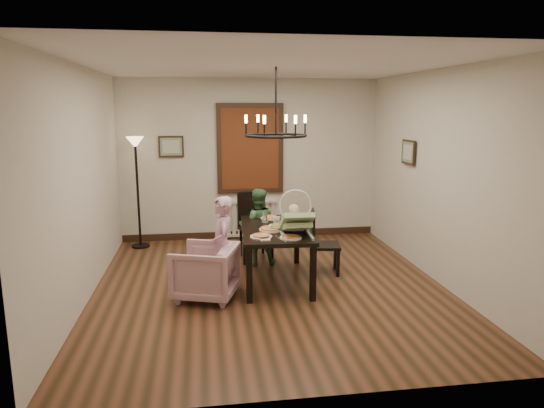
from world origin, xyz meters
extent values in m
cube|color=brown|center=(0.00, 0.00, 0.00)|extent=(4.50, 5.00, 0.01)
cube|color=white|center=(0.00, 0.00, 2.80)|extent=(4.50, 5.00, 0.01)
cube|color=beige|center=(0.00, 2.50, 1.40)|extent=(4.50, 0.01, 2.80)
cube|color=beige|center=(-2.25, 0.00, 1.40)|extent=(0.01, 5.00, 2.80)
cube|color=beige|center=(2.25, 0.00, 1.40)|extent=(0.01, 5.00, 2.80)
cube|color=black|center=(0.11, 0.21, 0.71)|extent=(0.97, 1.62, 0.05)
cube|color=black|center=(-0.32, -0.50, 0.34)|extent=(0.07, 0.07, 0.69)
cube|color=black|center=(-0.23, 0.96, 0.34)|extent=(0.07, 0.07, 0.69)
cube|color=black|center=(0.44, -0.54, 0.34)|extent=(0.07, 0.07, 0.69)
cube|color=black|center=(0.53, 0.91, 0.34)|extent=(0.07, 0.07, 0.69)
imported|color=#C596AB|center=(-0.83, -0.25, 0.33)|extent=(0.92, 0.91, 0.66)
imported|color=#D093B3|center=(-0.62, -0.18, 0.52)|extent=(0.28, 0.40, 1.03)
imported|color=#3E693F|center=(-0.05, 0.97, 0.47)|extent=(0.47, 0.37, 0.95)
imported|color=white|center=(0.12, 0.09, 0.77)|extent=(0.28, 0.28, 0.07)
cylinder|color=tan|center=(0.02, 0.07, 0.76)|extent=(0.30, 0.30, 0.04)
cylinder|color=silver|center=(0.25, 0.32, 0.81)|extent=(0.08, 0.08, 0.15)
cube|color=#622D13|center=(0.00, 2.46, 1.60)|extent=(1.00, 0.03, 1.40)
cube|color=black|center=(-1.35, 2.47, 1.65)|extent=(0.42, 0.03, 0.36)
cube|color=black|center=(2.21, 0.90, 1.65)|extent=(0.03, 0.42, 0.36)
torus|color=black|center=(0.11, 0.21, 1.95)|extent=(0.80, 0.80, 0.04)
camera|label=1|loc=(-0.84, -5.95, 2.30)|focal=32.00mm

